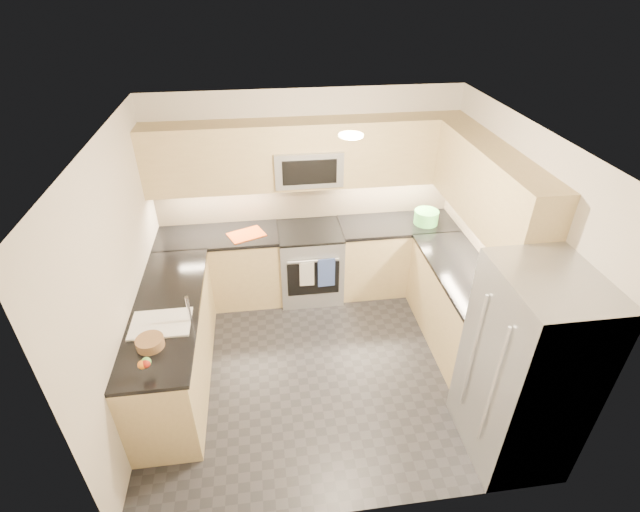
{
  "coord_description": "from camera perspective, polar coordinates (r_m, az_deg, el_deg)",
  "views": [
    {
      "loc": [
        -0.52,
        -3.53,
        3.66
      ],
      "look_at": [
        0.0,
        0.35,
        1.15
      ],
      "focal_mm": 26.0,
      "sensor_mm": 36.0,
      "label": 1
    }
  ],
  "objects": [
    {
      "name": "microwave_door",
      "position": [
        5.14,
        -1.28,
        10.26
      ],
      "size": [
        0.6,
        0.01,
        0.28
      ],
      "primitive_type": "cube",
      "color": "black",
      "rests_on": "microwave"
    },
    {
      "name": "countertop_peninsula",
      "position": [
        4.57,
        -18.47,
        -6.14
      ],
      "size": [
        0.63,
        2.0,
        0.04
      ],
      "primitive_type": "cube",
      "color": "black",
      "rests_on": "base_cab_peninsula"
    },
    {
      "name": "gas_range",
      "position": [
        5.79,
        -1.22,
        -0.89
      ],
      "size": [
        0.76,
        0.65,
        0.91
      ],
      "primitive_type": "cube",
      "color": "#A5A7AD",
      "rests_on": "floor"
    },
    {
      "name": "base_cab_back_right",
      "position": [
        6.01,
        9.12,
        -0.02
      ],
      "size": [
        1.42,
        0.6,
        0.9
      ],
      "primitive_type": "cube",
      "color": "tan",
      "rests_on": "floor"
    },
    {
      "name": "upper_cab_back",
      "position": [
        5.3,
        -1.59,
        12.45
      ],
      "size": [
        3.6,
        0.35,
        0.75
      ],
      "primitive_type": "cube",
      "color": "tan",
      "rests_on": "wall_back"
    },
    {
      "name": "wall_right",
      "position": [
        4.86,
        22.13,
        0.31
      ],
      "size": [
        0.02,
        3.2,
        2.5
      ],
      "primitive_type": "cube",
      "color": "beige",
      "rests_on": "floor"
    },
    {
      "name": "utensil_bowl",
      "position": [
        5.78,
        12.93,
        4.69
      ],
      "size": [
        0.39,
        0.39,
        0.17
      ],
      "primitive_type": "cylinder",
      "rotation": [
        0.0,
        0.0,
        0.42
      ],
      "color": "#54C555",
      "rests_on": "countertop_back_right"
    },
    {
      "name": "oven_handle",
      "position": [
        5.36,
        -0.82,
        -0.58
      ],
      "size": [
        0.6,
        0.02,
        0.02
      ],
      "primitive_type": "cylinder",
      "rotation": [
        0.0,
        1.57,
        0.0
      ],
      "color": "#B2B5BA",
      "rests_on": "gas_range"
    },
    {
      "name": "countertop_back_left",
      "position": [
        5.58,
        -12.51,
        2.43
      ],
      "size": [
        1.42,
        0.63,
        0.04
      ],
      "primitive_type": "cube",
      "color": "black",
      "rests_on": "base_cab_back_left"
    },
    {
      "name": "wall_left",
      "position": [
        4.46,
        -22.97,
        -2.99
      ],
      "size": [
        0.02,
        3.2,
        2.5
      ],
      "primitive_type": "cube",
      "color": "beige",
      "rests_on": "floor"
    },
    {
      "name": "fridge_handle_left",
      "position": [
        3.84,
        20.44,
        -14.95
      ],
      "size": [
        0.02,
        0.02,
        1.2
      ],
      "primitive_type": "cylinder",
      "color": "#B2B5BA",
      "rests_on": "refrigerator"
    },
    {
      "name": "fruit_basket",
      "position": [
        4.15,
        -20.19,
        -9.98
      ],
      "size": [
        0.27,
        0.27,
        0.08
      ],
      "primitive_type": "cylinder",
      "rotation": [
        0.0,
        0.0,
        0.22
      ],
      "color": "olive",
      "rests_on": "countertop_peninsula"
    },
    {
      "name": "fruit_pear",
      "position": [
        3.88,
        -20.62,
        -12.13
      ],
      "size": [
        0.08,
        0.08,
        0.08
      ],
      "primitive_type": "sphere",
      "color": "#55AF4B",
      "rests_on": "fruit_basket"
    },
    {
      "name": "base_cab_peninsula",
      "position": [
        4.87,
        -17.51,
        -10.47
      ],
      "size": [
        0.6,
        2.0,
        0.9
      ],
      "primitive_type": "cube",
      "color": "tan",
      "rests_on": "floor"
    },
    {
      "name": "refrigerator",
      "position": [
        4.14,
        23.91,
        -12.68
      ],
      "size": [
        0.7,
        0.9,
        1.8
      ],
      "primitive_type": "cube",
      "color": "#9A9DA2",
      "rests_on": "floor"
    },
    {
      "name": "wall_front",
      "position": [
        3.13,
        5.01,
        -17.86
      ],
      "size": [
        3.6,
        0.02,
        2.5
      ],
      "primitive_type": "cube",
      "color": "beige",
      "rests_on": "floor"
    },
    {
      "name": "fruit_apple",
      "position": [
        3.87,
        -20.66,
        -12.29
      ],
      "size": [
        0.07,
        0.07,
        0.07
      ],
      "primitive_type": "sphere",
      "color": "#B52414",
      "rests_on": "fruit_basket"
    },
    {
      "name": "cutting_board",
      "position": [
        5.49,
        -9.05,
        2.63
      ],
      "size": [
        0.48,
        0.42,
        0.01
      ],
      "primitive_type": "cube",
      "rotation": [
        0.0,
        0.0,
        0.4
      ],
      "color": "#DC4F14",
      "rests_on": "countertop_back_left"
    },
    {
      "name": "backsplash_back",
      "position": [
        5.71,
        -1.68,
        7.09
      ],
      "size": [
        3.6,
        0.01,
        0.51
      ],
      "primitive_type": "cube",
      "color": "tan",
      "rests_on": "wall_back"
    },
    {
      "name": "backsplash_right",
      "position": [
        5.22,
        19.79,
        2.42
      ],
      "size": [
        0.01,
        2.3,
        0.51
      ],
      "primitive_type": "cube",
      "color": "tan",
      "rests_on": "wall_right"
    },
    {
      "name": "microwave",
      "position": [
        5.33,
        -1.54,
        11.09
      ],
      "size": [
        0.76,
        0.4,
        0.4
      ],
      "primitive_type": "cube",
      "color": "#A0A3A8",
      "rests_on": "upper_cab_back"
    },
    {
      "name": "floor",
      "position": [
        5.11,
        0.54,
        -13.07
      ],
      "size": [
        3.6,
        3.2,
        0.0
      ],
      "primitive_type": "cube",
      "color": "#232328",
      "rests_on": "ground"
    },
    {
      "name": "fridge_handle_right",
      "position": [
        4.05,
        18.28,
        -11.34
      ],
      "size": [
        0.02,
        0.02,
        1.2
      ],
      "primitive_type": "cylinder",
      "color": "#B2B5BA",
      "rests_on": "refrigerator"
    },
    {
      "name": "range_cooktop",
      "position": [
        5.55,
        -1.27,
        3.07
      ],
      "size": [
        0.76,
        0.65,
        0.03
      ],
      "primitive_type": "cube",
      "color": "black",
      "rests_on": "gas_range"
    },
    {
      "name": "wall_back",
      "position": [
        5.69,
        -1.69,
        7.61
      ],
      "size": [
        3.6,
        0.02,
        2.5
      ],
      "primitive_type": "cube",
      "color": "beige",
      "rests_on": "floor"
    },
    {
      "name": "upper_cab_right",
      "position": [
        4.73,
        20.21,
        7.83
      ],
      "size": [
        0.35,
        1.95,
        0.75
      ],
      "primitive_type": "cube",
      "color": "tan",
      "rests_on": "wall_right"
    },
    {
      "name": "oven_door_glass",
      "position": [
        5.53,
        -0.82,
        -2.81
      ],
      "size": [
        0.62,
        0.02,
        0.45
      ],
      "primitive_type": "cube",
      "color": "black",
      "rests_on": "gas_range"
    },
    {
      "name": "ceiling",
      "position": [
        3.75,
        0.74,
        14.67
      ],
      "size": [
        3.6,
        3.2,
        0.02
      ],
      "primitive_type": "cube",
      "color": "beige",
      "rests_on": "wall_back"
    },
    {
      "name": "base_cab_right",
      "position": [
        5.28,
        16.76,
        -6.39
      ],
      "size": [
        0.6,
        1.7,
        0.9
      ],
      "primitive_type": "cube",
      "color": "tan",
      "rests_on": "floor"
    },
    {
      "name": "dish_towel_blue",
      "position": [
        5.45,
        0.79,
        -2.07
      ],
      "size": [
        0.2,
        0.03,
        0.38
      ],
      "primitive_type": "cube",
      "rotation": [
        0.0,
        0.0,
        0.06
      ],
      "color": "#304584",
      "rests_on": "oven_handle"
    },
    {
      "name": "faucet",
      "position": [
        4.23,
        -15.86,
        -6.37
      ],
      "size": [
        0.03,
        0.03,
        0.28
      ],
      "primitive_type": "cylinder",
      "color": "silver",
      "rests_on": "countertop_peninsula"
    },
    {
      "name": "fruit_orange",
      "position": [
        3.87,
        -21.05,
        -12.38
      ],
      "size": [
        0.07,
        0.07,
        0.07
      ],
      "primitive_type": "sphere",
      "color": "orange",
      "rests_on": "fruit_basket"
    },
    {
      "name": "countertop_right",
      "position": [
        5.01,
        17.6,
        -2.2
      ],
      "size": [
        0.63,
        1.7,
        0.04
      ],
      "primitive_type": "cube",
      "color": "black",
      "rests_on": "base_cab_right"
    },
    {
      "name": "countertop_back_right",
      "position": [
        5.78,
        9.52,
        3.9
      ],
      "size": [
        1.42,
        0.63,
        0.04
      ],
      "primitive_type": "cube",
      "color": "black",
      "rests_on": "base_cab_back_right"
    },
    {
      "name": "sink_basin",
      "position": [
        4.41,
        -18.84,
        -8.57
      ],
      "size": [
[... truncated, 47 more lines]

